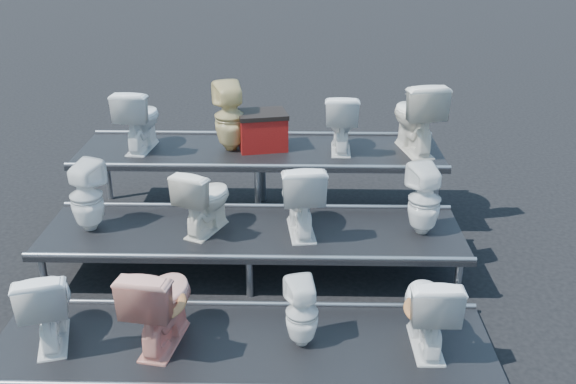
{
  "coord_description": "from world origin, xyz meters",
  "views": [
    {
      "loc": [
        0.48,
        -5.75,
        3.38
      ],
      "look_at": [
        0.35,
        0.1,
        0.84
      ],
      "focal_mm": 40.0,
      "sensor_mm": 36.0,
      "label": 1
    }
  ],
  "objects_px": {
    "toilet_2": "(302,313)",
    "toilet_5": "(205,199)",
    "toilet_6": "(301,196)",
    "toilet_7": "(424,200)",
    "red_crate": "(262,132)",
    "toilet_10": "(341,122)",
    "toilet_4": "(87,196)",
    "toilet_3": "(428,308)",
    "toilet_9": "(230,117)",
    "toilet_11": "(416,116)",
    "toilet_8": "(139,119)",
    "toilet_0": "(47,303)",
    "toilet_1": "(161,302)"
  },
  "relations": [
    {
      "from": "toilet_0",
      "to": "toilet_11",
      "type": "distance_m",
      "value": 4.36
    },
    {
      "from": "toilet_5",
      "to": "toilet_7",
      "type": "bearing_deg",
      "value": -156.59
    },
    {
      "from": "toilet_3",
      "to": "toilet_6",
      "type": "bearing_deg",
      "value": -51.86
    },
    {
      "from": "toilet_2",
      "to": "toilet_9",
      "type": "distance_m",
      "value": 2.87
    },
    {
      "from": "toilet_1",
      "to": "toilet_7",
      "type": "bearing_deg",
      "value": -141.38
    },
    {
      "from": "toilet_2",
      "to": "toilet_6",
      "type": "xyz_separation_m",
      "value": [
        -0.02,
        1.3,
        0.48
      ]
    },
    {
      "from": "toilet_11",
      "to": "toilet_5",
      "type": "bearing_deg",
      "value": 18.86
    },
    {
      "from": "toilet_1",
      "to": "red_crate",
      "type": "relative_size",
      "value": 1.47
    },
    {
      "from": "toilet_6",
      "to": "toilet_9",
      "type": "relative_size",
      "value": 0.96
    },
    {
      "from": "toilet_0",
      "to": "red_crate",
      "type": "height_order",
      "value": "red_crate"
    },
    {
      "from": "toilet_1",
      "to": "toilet_11",
      "type": "height_order",
      "value": "toilet_11"
    },
    {
      "from": "toilet_6",
      "to": "toilet_9",
      "type": "bearing_deg",
      "value": -64.69
    },
    {
      "from": "toilet_3",
      "to": "toilet_0",
      "type": "bearing_deg",
      "value": -0.75
    },
    {
      "from": "toilet_6",
      "to": "toilet_8",
      "type": "height_order",
      "value": "toilet_8"
    },
    {
      "from": "toilet_2",
      "to": "toilet_5",
      "type": "height_order",
      "value": "toilet_5"
    },
    {
      "from": "toilet_4",
      "to": "toilet_7",
      "type": "height_order",
      "value": "toilet_4"
    },
    {
      "from": "toilet_6",
      "to": "red_crate",
      "type": "xyz_separation_m",
      "value": [
        -0.45,
        1.35,
        0.21
      ]
    },
    {
      "from": "toilet_0",
      "to": "toilet_1",
      "type": "relative_size",
      "value": 0.93
    },
    {
      "from": "toilet_2",
      "to": "toilet_10",
      "type": "height_order",
      "value": "toilet_10"
    },
    {
      "from": "toilet_5",
      "to": "toilet_1",
      "type": "bearing_deg",
      "value": 104.67
    },
    {
      "from": "toilet_1",
      "to": "toilet_5",
      "type": "bearing_deg",
      "value": -88.99
    },
    {
      "from": "toilet_0",
      "to": "red_crate",
      "type": "distance_m",
      "value": 3.18
    },
    {
      "from": "toilet_4",
      "to": "toilet_9",
      "type": "bearing_deg",
      "value": -112.46
    },
    {
      "from": "toilet_2",
      "to": "toilet_3",
      "type": "xyz_separation_m",
      "value": [
        1.03,
        0.0,
        0.07
      ]
    },
    {
      "from": "toilet_3",
      "to": "toilet_5",
      "type": "distance_m",
      "value": 2.41
    },
    {
      "from": "toilet_8",
      "to": "toilet_11",
      "type": "distance_m",
      "value": 3.17
    },
    {
      "from": "toilet_0",
      "to": "toilet_11",
      "type": "bearing_deg",
      "value": -158.92
    },
    {
      "from": "toilet_1",
      "to": "toilet_3",
      "type": "xyz_separation_m",
      "value": [
        2.2,
        0.0,
        -0.03
      ]
    },
    {
      "from": "red_crate",
      "to": "toilet_10",
      "type": "bearing_deg",
      "value": -15.83
    },
    {
      "from": "toilet_6",
      "to": "toilet_7",
      "type": "distance_m",
      "value": 1.21
    },
    {
      "from": "toilet_8",
      "to": "toilet_5",
      "type": "bearing_deg",
      "value": 131.15
    },
    {
      "from": "toilet_0",
      "to": "red_crate",
      "type": "relative_size",
      "value": 1.37
    },
    {
      "from": "toilet_2",
      "to": "toilet_4",
      "type": "xyz_separation_m",
      "value": [
        -2.14,
        1.3,
        0.46
      ]
    },
    {
      "from": "toilet_1",
      "to": "toilet_11",
      "type": "xyz_separation_m",
      "value": [
        2.45,
        2.6,
        0.82
      ]
    },
    {
      "from": "toilet_4",
      "to": "toilet_8",
      "type": "distance_m",
      "value": 1.39
    },
    {
      "from": "toilet_9",
      "to": "toilet_11",
      "type": "distance_m",
      "value": 2.12
    },
    {
      "from": "toilet_9",
      "to": "toilet_11",
      "type": "xyz_separation_m",
      "value": [
        2.12,
        0.0,
        0.02
      ]
    },
    {
      "from": "toilet_8",
      "to": "toilet_6",
      "type": "bearing_deg",
      "value": 151.04
    },
    {
      "from": "toilet_9",
      "to": "toilet_6",
      "type": "bearing_deg",
      "value": 102.87
    },
    {
      "from": "toilet_1",
      "to": "toilet_6",
      "type": "bearing_deg",
      "value": -121.65
    },
    {
      "from": "toilet_2",
      "to": "toilet_9",
      "type": "relative_size",
      "value": 0.76
    },
    {
      "from": "toilet_10",
      "to": "toilet_11",
      "type": "height_order",
      "value": "toilet_11"
    },
    {
      "from": "toilet_0",
      "to": "toilet_8",
      "type": "bearing_deg",
      "value": -111.4
    },
    {
      "from": "toilet_0",
      "to": "toilet_4",
      "type": "relative_size",
      "value": 1.03
    },
    {
      "from": "toilet_0",
      "to": "toilet_1",
      "type": "height_order",
      "value": "toilet_1"
    },
    {
      "from": "toilet_5",
      "to": "toilet_9",
      "type": "xyz_separation_m",
      "value": [
        0.13,
        1.3,
        0.45
      ]
    },
    {
      "from": "toilet_6",
      "to": "toilet_9",
      "type": "height_order",
      "value": "toilet_9"
    },
    {
      "from": "toilet_9",
      "to": "toilet_10",
      "type": "relative_size",
      "value": 1.16
    },
    {
      "from": "toilet_9",
      "to": "toilet_2",
      "type": "bearing_deg",
      "value": 88.51
    },
    {
      "from": "toilet_1",
      "to": "toilet_2",
      "type": "height_order",
      "value": "toilet_1"
    }
  ]
}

